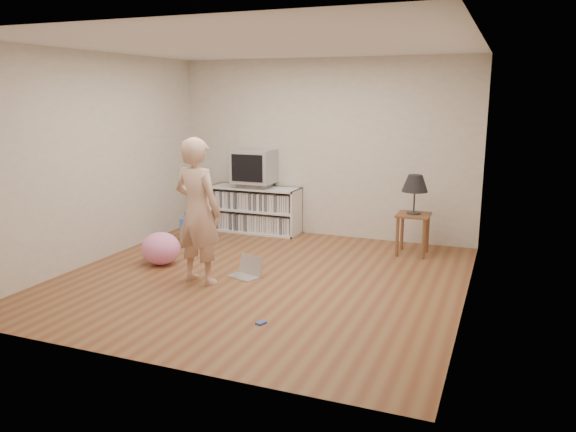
% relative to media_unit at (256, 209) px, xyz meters
% --- Properties ---
extents(ground, '(4.50, 4.50, 0.00)m').
position_rel_media_unit_xyz_m(ground, '(1.02, -2.04, -0.35)').
color(ground, brown).
rests_on(ground, ground).
extents(walls, '(4.52, 4.52, 2.60)m').
position_rel_media_unit_xyz_m(walls, '(1.02, -2.04, 0.95)').
color(walls, beige).
rests_on(walls, ground).
extents(ceiling, '(4.50, 4.50, 0.01)m').
position_rel_media_unit_xyz_m(ceiling, '(1.02, -2.04, 2.25)').
color(ceiling, white).
rests_on(ceiling, walls).
extents(media_unit, '(1.40, 0.45, 0.70)m').
position_rel_media_unit_xyz_m(media_unit, '(0.00, 0.00, 0.00)').
color(media_unit, white).
rests_on(media_unit, ground).
extents(dvd_deck, '(0.45, 0.35, 0.07)m').
position_rel_media_unit_xyz_m(dvd_deck, '(0.00, -0.02, 0.39)').
color(dvd_deck, gray).
rests_on(dvd_deck, media_unit).
extents(crt_tv, '(0.60, 0.53, 0.50)m').
position_rel_media_unit_xyz_m(crt_tv, '(0.00, -0.02, 0.67)').
color(crt_tv, '#9F9FA4').
rests_on(crt_tv, dvd_deck).
extents(side_table, '(0.42, 0.42, 0.55)m').
position_rel_media_unit_xyz_m(side_table, '(2.47, -0.39, 0.07)').
color(side_table, brown).
rests_on(side_table, ground).
extents(table_lamp, '(0.34, 0.34, 0.52)m').
position_rel_media_unit_xyz_m(table_lamp, '(2.47, -0.39, 0.59)').
color(table_lamp, '#333333').
rests_on(table_lamp, side_table).
extents(person, '(0.66, 0.49, 1.64)m').
position_rel_media_unit_xyz_m(person, '(0.43, -2.42, 0.47)').
color(person, '#D9AD94').
rests_on(person, ground).
extents(laptop, '(0.41, 0.36, 0.24)m').
position_rel_media_unit_xyz_m(laptop, '(0.83, -2.03, -0.29)').
color(laptop, silver).
rests_on(laptop, ground).
extents(playing_cards, '(0.09, 0.11, 0.02)m').
position_rel_media_unit_xyz_m(playing_cards, '(1.56, -3.24, -0.34)').
color(playing_cards, '#4256B0').
rests_on(playing_cards, ground).
extents(plush_blue, '(0.41, 0.36, 0.42)m').
position_rel_media_unit_xyz_m(plush_blue, '(-0.58, -0.83, -0.17)').
color(plush_blue, blue).
rests_on(plush_blue, ground).
extents(plush_pink, '(0.62, 0.62, 0.41)m').
position_rel_media_unit_xyz_m(plush_pink, '(-0.37, -2.00, -0.15)').
color(plush_pink, pink).
rests_on(plush_pink, ground).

